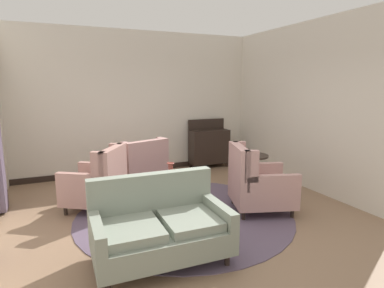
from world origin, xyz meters
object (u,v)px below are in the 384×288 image
settee (160,227)px  armchair_far_left (257,184)px  porcelain_vase (171,175)px  armchair_foreground_right (98,183)px  armchair_beside_settee (140,168)px  sideboard (209,146)px  side_table (251,171)px  coffee_table (173,190)px

settee → armchair_far_left: bearing=23.4°
porcelain_vase → settee: bearing=-115.3°
armchair_foreground_right → settee: bearing=45.7°
armchair_far_left → armchair_beside_settee: 2.24m
settee → armchair_beside_settee: size_ratio=1.38×
armchair_beside_settee → armchair_foreground_right: 1.09m
settee → armchair_far_left: 1.97m
porcelain_vase → sideboard: sideboard is taller
armchair_beside_settee → side_table: size_ratio=1.47×
porcelain_vase → coffee_table: bearing=-56.3°
sideboard → coffee_table: bearing=-127.1°
porcelain_vase → sideboard: bearing=52.3°
armchair_far_left → armchair_foreground_right: size_ratio=1.00×
side_table → sideboard: (0.20, 2.07, 0.07)m
settee → porcelain_vase: bearing=65.6°
coffee_table → settee: (-0.57, -1.13, -0.01)m
porcelain_vase → armchair_beside_settee: 1.36m
armchair_beside_settee → armchair_foreground_right: (-0.84, -0.69, 0.02)m
settee → armchair_beside_settee: armchair_beside_settee is taller
sideboard → porcelain_vase: bearing=-127.7°
side_table → armchair_far_left: bearing=-117.3°
settee → sideboard: bearing=56.9°
porcelain_vase → armchair_far_left: 1.34m
porcelain_vase → armchair_far_left: armchair_far_left is taller
coffee_table → armchair_far_left: size_ratio=0.77×
coffee_table → settee: 1.27m
settee → sideboard: size_ratio=1.30×
settee → side_table: 2.59m
settee → side_table: (2.16, 1.43, 0.06)m
coffee_table → side_table: size_ratio=1.16×
porcelain_vase → side_table: (1.61, 0.26, -0.18)m
armchair_far_left → porcelain_vase: bearing=89.9°
coffee_table → armchair_far_left: bearing=-16.9°
coffee_table → sideboard: 2.97m
coffee_table → armchair_foreground_right: bearing=145.9°
armchair_far_left → armchair_beside_settee: size_ratio=1.03×
armchair_beside_settee → side_table: (1.75, -1.07, 0.03)m
side_table → coffee_table: bearing=-169.6°
porcelain_vase → armchair_foreground_right: size_ratio=0.29×
settee → armchair_far_left: size_ratio=1.35×
coffee_table → sideboard: size_ratio=0.75×
coffee_table → armchair_far_left: (1.25, -0.38, 0.04)m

